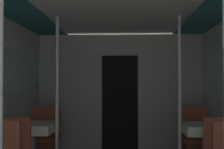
% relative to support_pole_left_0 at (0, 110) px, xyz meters
% --- Properties ---
extents(bulkhead_far, '(2.91, 0.09, 2.08)m').
position_rel_support_pole_left_0_xyz_m(bulkhead_far, '(0.78, 3.41, -0.00)').
color(bulkhead_far, '#A8A8A3').
rests_on(bulkhead_far, ground_plane).
extents(support_pole_left_0, '(0.04, 0.04, 2.08)m').
position_rel_support_pole_left_0_xyz_m(support_pole_left_0, '(0.00, 0.00, 0.00)').
color(support_pole_left_0, silver).
rests_on(support_pole_left_0, ground_plane).
extents(dining_table_left_1, '(0.58, 0.58, 0.71)m').
position_rel_support_pole_left_0_xyz_m(dining_table_left_1, '(-0.33, 1.83, -0.45)').
color(dining_table_left_1, '#4C4C51').
rests_on(dining_table_left_1, ground_plane).
extents(chair_left_far_1, '(0.44, 0.44, 0.87)m').
position_rel_support_pole_left_0_xyz_m(chair_left_far_1, '(-0.33, 2.41, -0.77)').
color(chair_left_far_1, brown).
rests_on(chair_left_far_1, ground_plane).
extents(support_pole_left_1, '(0.04, 0.04, 2.08)m').
position_rel_support_pole_left_0_xyz_m(support_pole_left_1, '(0.00, 1.83, 0.00)').
color(support_pole_left_1, silver).
rests_on(support_pole_left_1, ground_plane).
extents(dining_table_right_1, '(0.58, 0.58, 0.71)m').
position_rel_support_pole_left_0_xyz_m(dining_table_right_1, '(1.90, 1.83, -0.45)').
color(dining_table_right_1, '#4C4C51').
rests_on(dining_table_right_1, ground_plane).
extents(chair_right_far_1, '(0.44, 0.44, 0.87)m').
position_rel_support_pole_left_0_xyz_m(chair_right_far_1, '(1.90, 2.41, -0.77)').
color(chair_right_far_1, brown).
rests_on(chair_right_far_1, ground_plane).
extents(support_pole_right_1, '(0.04, 0.04, 2.08)m').
position_rel_support_pole_left_0_xyz_m(support_pole_right_1, '(1.57, 1.83, 0.00)').
color(support_pole_right_1, silver).
rests_on(support_pole_right_1, ground_plane).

